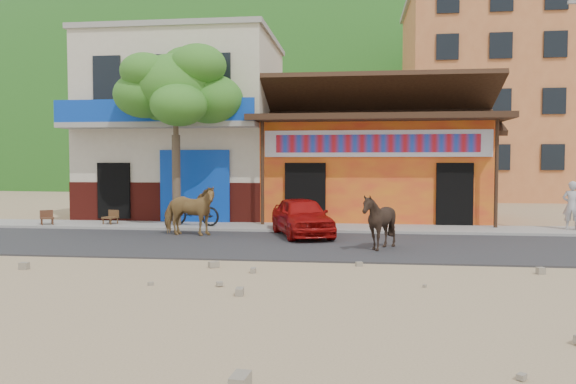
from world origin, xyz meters
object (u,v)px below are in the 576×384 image
object	(u,v)px
tree	(176,135)
pedestrian	(572,205)
cow_dark	(379,222)
cafe_chair_left	(110,211)
cow_tan	(189,211)
red_car	(302,216)
cafe_chair_right	(47,211)
scooter	(194,210)

from	to	relation	value
tree	pedestrian	size ratio (longest dim) A/B	3.96
cow_dark	pedestrian	size ratio (longest dim) A/B	0.92
cow_dark	cafe_chair_left	xyz separation A→B (m)	(-8.87, 4.07, -0.17)
cow_tan	red_car	world-z (taller)	cow_tan
cafe_chair_left	red_car	bearing A→B (deg)	2.52
tree	cafe_chair_left	bearing A→B (deg)	178.88
cafe_chair_right	tree	bearing A→B (deg)	-30.67
cow_tan	pedestrian	world-z (taller)	pedestrian
scooter	tree	bearing A→B (deg)	104.66
tree	cafe_chair_left	distance (m)	3.47
cafe_chair_right	cow_tan	bearing A→B (deg)	-51.71
cow_tan	cafe_chair_left	world-z (taller)	cow_tan
cow_tan	cafe_chair_right	xyz separation A→B (m)	(-5.43, 1.59, -0.21)
tree	cafe_chair_left	xyz separation A→B (m)	(-2.35, 0.05, -2.56)
cow_dark	cafe_chair_right	world-z (taller)	cow_dark
cow_tan	cow_dark	world-z (taller)	cow_tan
tree	pedestrian	world-z (taller)	tree
cow_dark	scooter	xyz separation A→B (m)	(-5.92, 4.01, -0.12)
cow_dark	red_car	world-z (taller)	cow_dark
cow_tan	red_car	bearing A→B (deg)	-77.62
tree	scooter	distance (m)	2.57
pedestrian	red_car	bearing A→B (deg)	37.16
cow_tan	cow_dark	xyz separation A→B (m)	(5.49, -2.07, -0.05)
red_car	scooter	xyz separation A→B (m)	(-3.75, 1.58, 0.00)
red_car	scooter	bearing A→B (deg)	137.65
cow_dark	scooter	size ratio (longest dim) A/B	0.73
pedestrian	cafe_chair_left	xyz separation A→B (m)	(-14.95, -0.22, -0.32)
cafe_chair_left	cafe_chair_right	world-z (taller)	cafe_chair_right
tree	cafe_chair_right	bearing A→B (deg)	-175.31
scooter	cow_dark	bearing A→B (deg)	-108.50
tree	pedestrian	xyz separation A→B (m)	(12.60, 0.27, -2.24)
cow_tan	cow_dark	size ratio (longest dim) A/B	1.26
red_car	tree	bearing A→B (deg)	140.41
cow_dark	cafe_chair_left	distance (m)	9.76
pedestrian	cafe_chair_left	world-z (taller)	pedestrian
tree	red_car	xyz separation A→B (m)	(4.35, -1.59, -2.50)
red_car	cow_tan	bearing A→B (deg)	166.73
pedestrian	cafe_chair_right	world-z (taller)	pedestrian
cow_dark	cafe_chair_right	distance (m)	11.52
tree	cow_tan	xyz separation A→B (m)	(1.03, -1.95, -2.34)
cafe_chair_right	scooter	bearing A→B (deg)	-31.35
scooter	cafe_chair_right	world-z (taller)	scooter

